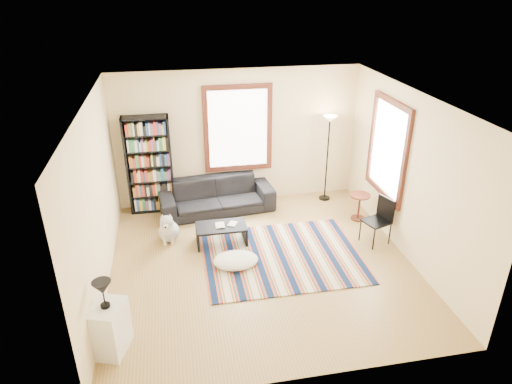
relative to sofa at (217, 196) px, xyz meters
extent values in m
cube|color=#A37C4A|center=(0.53, -2.05, -0.38)|extent=(5.00, 5.00, 0.10)
cube|color=white|center=(0.53, -2.05, 2.52)|extent=(5.00, 5.00, 0.10)
cube|color=beige|center=(0.53, 0.50, 1.07)|extent=(5.00, 0.10, 2.80)
cube|color=beige|center=(0.53, -4.60, 1.07)|extent=(5.00, 0.10, 2.80)
cube|color=beige|center=(-2.02, -2.05, 1.07)|extent=(0.10, 5.00, 2.80)
cube|color=beige|center=(3.08, -2.05, 1.07)|extent=(0.10, 5.00, 2.80)
cube|color=white|center=(0.53, 0.42, 1.27)|extent=(1.20, 0.06, 1.60)
cube|color=white|center=(3.00, -1.25, 1.27)|extent=(0.06, 1.20, 1.60)
cube|color=#0B1B3A|center=(0.91, -1.92, -0.32)|extent=(2.69, 2.15, 0.02)
imported|color=black|center=(0.00, 0.00, 0.00)|extent=(1.15, 2.38, 0.67)
cube|color=black|center=(-1.29, 0.27, 0.67)|extent=(0.90, 0.30, 2.00)
cube|color=black|center=(-0.06, -1.29, -0.15)|extent=(0.92, 0.54, 0.36)
imported|color=beige|center=(-0.16, -1.29, 0.04)|extent=(0.16, 0.22, 0.02)
imported|color=beige|center=(0.09, -1.24, 0.03)|extent=(0.22, 0.24, 0.01)
ellipsoid|color=beige|center=(0.09, -2.04, -0.24)|extent=(0.81, 0.64, 0.19)
cylinder|color=#4F1A13|center=(2.73, -0.90, -0.06)|extent=(0.42, 0.42, 0.54)
cube|color=black|center=(2.68, -1.78, 0.10)|extent=(0.53, 0.51, 0.86)
cube|color=white|center=(-1.77, -3.63, 0.02)|extent=(0.52, 0.60, 0.70)
camera|label=1|loc=(-0.77, -8.39, 4.10)|focal=32.00mm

